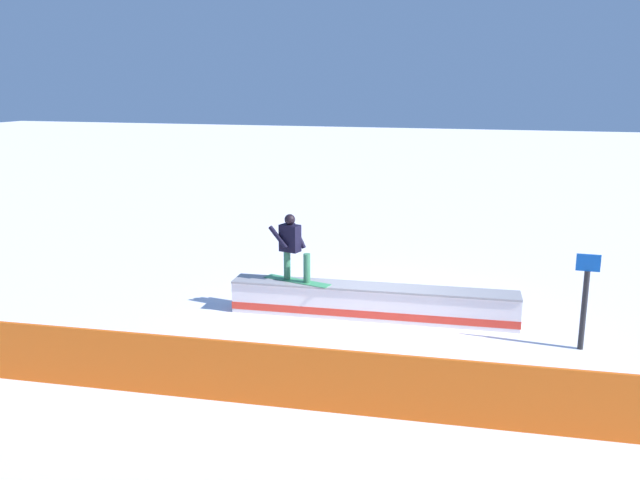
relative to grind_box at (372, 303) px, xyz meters
name	(u,v)px	position (x,y,z in m)	size (l,w,h in m)	color
ground_plane	(372,318)	(0.00, 0.00, -0.31)	(120.00, 120.00, 0.00)	white
grind_box	(372,303)	(0.00, 0.00, 0.00)	(5.79, 1.09, 0.67)	white
snowboarder	(292,245)	(1.67, 0.10, 1.12)	(1.50, 0.63, 1.39)	#378B58
safety_fence	(311,379)	(0.00, 4.05, 0.17)	(12.03, 0.06, 0.96)	#E85C14
trail_marker	(585,299)	(-3.92, 0.50, 0.64)	(0.40, 0.10, 1.75)	#262628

